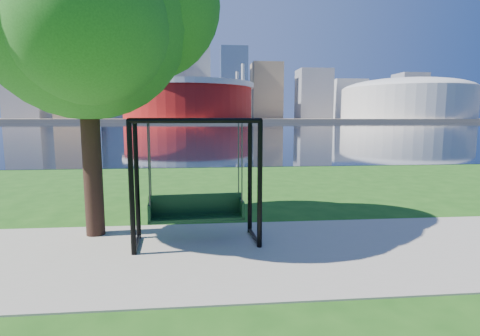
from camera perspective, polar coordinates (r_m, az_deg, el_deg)
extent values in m
plane|color=#1E5114|center=(7.78, -2.07, -11.66)|extent=(900.00, 900.00, 0.00)
cube|color=#9E937F|center=(7.30, -1.83, -12.85)|extent=(120.00, 4.00, 0.03)
cube|color=black|center=(109.36, -5.33, 6.27)|extent=(900.00, 180.00, 0.02)
cube|color=#937F60|center=(313.33, -5.49, 7.32)|extent=(900.00, 228.00, 2.00)
cylinder|color=maroon|center=(242.74, -7.90, 10.03)|extent=(80.00, 80.00, 22.00)
cylinder|color=silver|center=(243.33, -7.95, 12.27)|extent=(83.00, 83.00, 3.00)
cylinder|color=silver|center=(262.82, -0.43, 11.01)|extent=(2.00, 2.00, 32.00)
cylinder|color=silver|center=(265.21, -15.00, 10.72)|extent=(2.00, 2.00, 32.00)
cylinder|color=silver|center=(227.85, -16.58, 11.21)|extent=(2.00, 2.00, 32.00)
cylinder|color=silver|center=(225.07, 0.45, 11.57)|extent=(2.00, 2.00, 32.00)
cylinder|color=beige|center=(277.77, 23.97, 8.94)|extent=(84.00, 84.00, 20.00)
ellipsoid|color=beige|center=(278.22, 24.07, 10.79)|extent=(84.00, 84.00, 15.12)
cube|color=gray|center=(348.00, -29.82, 11.67)|extent=(28.00, 28.00, 62.00)
cube|color=#998466|center=(325.96, -24.09, 14.65)|extent=(26.00, 26.00, 88.00)
cube|color=slate|center=(342.76, -17.82, 15.16)|extent=(30.00, 24.00, 95.00)
cube|color=gray|center=(316.81, -13.05, 13.87)|extent=(24.00, 24.00, 72.00)
cube|color=silver|center=(344.72, -7.31, 14.15)|extent=(32.00, 28.00, 80.00)
cube|color=slate|center=(319.61, -0.97, 12.75)|extent=(22.00, 22.00, 58.00)
cube|color=#998466|center=(337.73, 4.01, 11.60)|extent=(26.00, 26.00, 48.00)
cube|color=gray|center=(336.78, 11.15, 10.98)|extent=(28.00, 24.00, 42.00)
cube|color=silver|center=(373.21, 16.01, 10.03)|extent=(30.00, 26.00, 36.00)
cube|color=gray|center=(376.71, 24.36, 9.93)|extent=(24.00, 24.00, 40.00)
cube|color=#998466|center=(410.18, 28.19, 8.91)|extent=(26.00, 26.00, 32.00)
cylinder|color=black|center=(7.15, -16.21, -3.23)|extent=(0.11, 0.11, 2.52)
cylinder|color=black|center=(7.28, 3.04, -2.74)|extent=(0.11, 0.11, 2.52)
cylinder|color=black|center=(8.11, -15.44, -1.93)|extent=(0.11, 0.11, 2.52)
cylinder|color=black|center=(8.23, 1.52, -1.52)|extent=(0.11, 0.11, 2.52)
cylinder|color=black|center=(6.99, -6.65, 7.19)|extent=(2.41, 0.28, 0.10)
cylinder|color=black|center=(7.97, -7.05, 7.23)|extent=(2.41, 0.28, 0.10)
cylinder|color=black|center=(7.52, -16.15, 6.97)|extent=(0.17, 0.99, 0.10)
cylinder|color=black|center=(7.92, -15.49, -10.93)|extent=(0.15, 0.99, 0.08)
cylinder|color=black|center=(7.64, 2.28, 7.27)|extent=(0.17, 0.99, 0.10)
cylinder|color=black|center=(8.03, 2.19, -10.37)|extent=(0.15, 0.99, 0.08)
cube|color=black|center=(7.75, -6.63, -7.54)|extent=(1.95, 0.63, 0.07)
cube|color=black|center=(7.90, -6.74, -5.45)|extent=(1.92, 0.20, 0.42)
cube|color=black|center=(7.72, -13.57, -6.59)|extent=(0.09, 0.50, 0.37)
cube|color=black|center=(7.81, 0.19, -6.20)|extent=(0.09, 0.50, 0.37)
cylinder|color=#36363B|center=(7.34, -13.74, 0.39)|extent=(0.03, 0.03, 1.59)
cylinder|color=#36363B|center=(7.44, 0.30, 0.70)|extent=(0.03, 0.03, 1.59)
cylinder|color=#36363B|center=(7.74, -13.54, 0.76)|extent=(0.03, 0.03, 1.59)
cylinder|color=#36363B|center=(7.83, -0.22, 1.05)|extent=(0.03, 0.03, 1.59)
cylinder|color=black|center=(8.59, -21.71, 3.19)|extent=(0.40, 0.40, 3.97)
sphere|color=#25611C|center=(8.83, -22.63, 20.97)|extent=(4.33, 4.33, 4.33)
sphere|color=#25611C|center=(9.20, -14.07, 23.08)|extent=(3.25, 3.25, 3.25)
sphere|color=#25611C|center=(7.70, -22.01, 19.63)|extent=(2.89, 2.89, 2.89)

